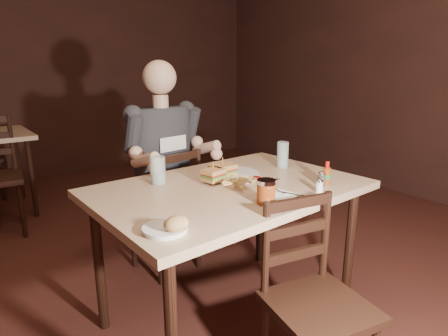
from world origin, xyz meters
TOP-DOWN VIEW (x-y plane):
  - room_shell at (0.00, 0.00)m, footprint 7.00×7.00m
  - main_table at (0.15, -0.05)m, footprint 1.37×0.95m
  - chair_far at (0.13, 0.64)m, footprint 0.45×0.48m
  - chair_near at (0.14, -0.67)m, footprint 0.46×0.49m
  - diner at (0.14, 0.59)m, footprint 0.61×0.51m
  - dinner_plate at (0.26, 0.06)m, footprint 0.30×0.30m
  - sandwich_left at (0.20, 0.07)m, footprint 0.13×0.11m
  - sandwich_right at (0.10, 0.02)m, footprint 0.12×0.11m
  - fries_pile at (0.16, -0.11)m, footprint 0.23×0.17m
  - ketchup_dollop at (0.30, -0.08)m, footprint 0.05×0.05m
  - glass_left at (-0.13, 0.19)m, footprint 0.08×0.08m
  - glass_right at (0.62, 0.04)m, footprint 0.07×0.07m
  - hot_sauce at (0.56, -0.33)m, footprint 0.04×0.04m
  - salt_shaker at (0.43, -0.40)m, footprint 0.04×0.04m
  - pepper_shaker at (0.52, -0.33)m, footprint 0.04×0.04m
  - syrup_dispenser at (0.12, -0.36)m, footprint 0.09×0.09m
  - napkin at (0.25, -0.32)m, footprint 0.16×0.15m
  - knife at (0.30, -0.37)m, footprint 0.08×0.18m
  - fork at (0.28, -0.25)m, footprint 0.03×0.15m
  - side_plate at (-0.37, -0.35)m, footprint 0.17×0.17m
  - bread_roll at (-0.35, -0.40)m, footprint 0.10×0.08m

SIDE VIEW (x-z plane):
  - chair_near at x=0.14m, z-range 0.00..0.83m
  - chair_far at x=0.13m, z-range 0.00..0.84m
  - main_table at x=0.15m, z-range 0.31..1.08m
  - napkin at x=0.25m, z-range 0.77..0.77m
  - knife at x=0.30m, z-range 0.77..0.78m
  - fork at x=0.28m, z-range 0.77..0.78m
  - side_plate at x=-0.37m, z-range 0.77..0.78m
  - dinner_plate at x=0.26m, z-range 0.77..0.79m
  - ketchup_dollop at x=0.30m, z-range 0.79..0.80m
  - salt_shaker at x=0.43m, z-range 0.77..0.83m
  - pepper_shaker at x=0.52m, z-range 0.77..0.84m
  - fries_pile at x=0.16m, z-range 0.79..0.82m
  - bread_roll at x=-0.35m, z-range 0.78..0.84m
  - syrup_dispenser at x=0.12m, z-range 0.77..0.88m
  - hot_sauce at x=0.56m, z-range 0.77..0.89m
  - sandwich_right at x=0.10m, z-range 0.79..0.88m
  - sandwich_left at x=0.20m, z-range 0.79..0.89m
  - glass_left at x=-0.13m, z-range 0.77..0.91m
  - glass_right at x=0.62m, z-range 0.77..0.92m
  - diner at x=0.14m, z-range 0.44..1.39m
  - room_shell at x=0.00m, z-range -2.10..4.90m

